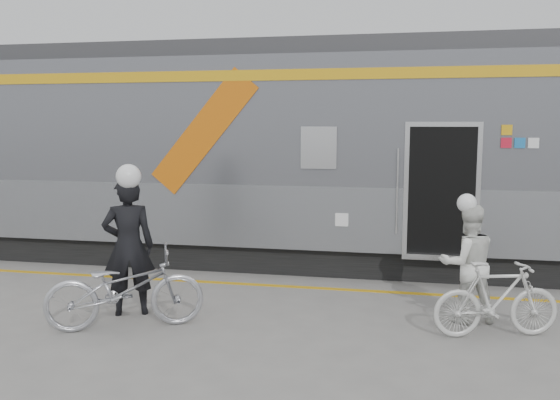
% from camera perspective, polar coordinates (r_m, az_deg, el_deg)
% --- Properties ---
extents(ground, '(90.00, 90.00, 0.00)m').
position_cam_1_polar(ground, '(7.88, -5.03, -12.32)').
color(ground, slate).
rests_on(ground, ground).
extents(train, '(24.00, 3.17, 4.10)m').
position_cam_1_polar(train, '(11.42, 3.81, 4.37)').
color(train, black).
rests_on(train, ground).
extents(safety_strip, '(24.00, 0.12, 0.01)m').
position_cam_1_polar(safety_strip, '(9.86, -1.44, -8.19)').
color(safety_strip, gold).
rests_on(safety_strip, ground).
extents(man, '(0.83, 0.71, 1.92)m').
position_cam_1_polar(man, '(8.47, -14.38, -4.35)').
color(man, black).
rests_on(man, ground).
extents(bicycle_left, '(2.13, 1.48, 1.06)m').
position_cam_1_polar(bicycle_left, '(8.01, -14.71, -8.23)').
color(bicycle_left, '#ADAFB5').
rests_on(bicycle_left, ground).
extents(woman, '(0.91, 0.79, 1.59)m').
position_cam_1_polar(woman, '(8.33, 17.60, -5.84)').
color(woman, silver).
rests_on(woman, ground).
extents(bicycle_right, '(1.66, 0.87, 0.96)m').
position_cam_1_polar(bicycle_right, '(7.92, 20.11, -8.97)').
color(bicycle_right, beige).
rests_on(bicycle_right, ground).
extents(helmet_man, '(0.33, 0.33, 0.33)m').
position_cam_1_polar(helmet_man, '(8.32, -14.63, 3.29)').
color(helmet_man, white).
rests_on(helmet_man, man).
extents(helmet_woman, '(0.25, 0.25, 0.25)m').
position_cam_1_polar(helmet_woman, '(8.18, 17.85, 0.45)').
color(helmet_woman, white).
rests_on(helmet_woman, woman).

